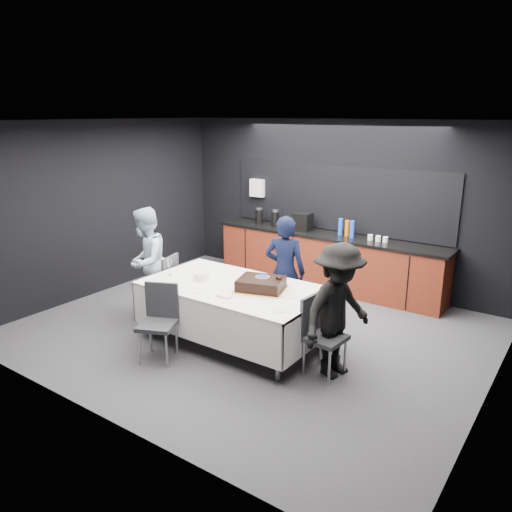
{
  "coord_description": "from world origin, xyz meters",
  "views": [
    {
      "loc": [
        3.68,
        -5.15,
        2.9
      ],
      "look_at": [
        0.0,
        0.1,
        1.05
      ],
      "focal_mm": 35.0,
      "sensor_mm": 36.0,
      "label": 1
    }
  ],
  "objects_px": {
    "champagne_flute": "(170,264)",
    "chair_right": "(319,329)",
    "chair_near": "(159,316)",
    "plate_stack": "(201,276)",
    "chair_left": "(164,281)",
    "party_table": "(234,295)",
    "person_left": "(146,262)",
    "cake_assembly": "(261,284)",
    "person_right": "(338,311)",
    "person_center": "(285,272)"
  },
  "relations": [
    {
      "from": "champagne_flute",
      "to": "chair_right",
      "type": "distance_m",
      "value": 2.28
    },
    {
      "from": "chair_near",
      "to": "plate_stack",
      "type": "bearing_deg",
      "value": 90.44
    },
    {
      "from": "plate_stack",
      "to": "chair_left",
      "type": "relative_size",
      "value": 0.22
    },
    {
      "from": "party_table",
      "to": "person_left",
      "type": "height_order",
      "value": "person_left"
    },
    {
      "from": "cake_assembly",
      "to": "chair_left",
      "type": "relative_size",
      "value": 0.76
    },
    {
      "from": "champagne_flute",
      "to": "chair_left",
      "type": "xyz_separation_m",
      "value": [
        -0.39,
        0.26,
        -0.4
      ]
    },
    {
      "from": "person_right",
      "to": "plate_stack",
      "type": "bearing_deg",
      "value": 105.04
    },
    {
      "from": "cake_assembly",
      "to": "person_center",
      "type": "xyz_separation_m",
      "value": [
        -0.13,
        0.77,
        -0.07
      ]
    },
    {
      "from": "person_center",
      "to": "chair_near",
      "type": "bearing_deg",
      "value": 50.84
    },
    {
      "from": "champagne_flute",
      "to": "person_center",
      "type": "height_order",
      "value": "person_center"
    },
    {
      "from": "person_left",
      "to": "person_right",
      "type": "bearing_deg",
      "value": 66.15
    },
    {
      "from": "chair_right",
      "to": "person_left",
      "type": "distance_m",
      "value": 2.94
    },
    {
      "from": "cake_assembly",
      "to": "chair_near",
      "type": "bearing_deg",
      "value": -133.2
    },
    {
      "from": "chair_left",
      "to": "person_center",
      "type": "height_order",
      "value": "person_center"
    },
    {
      "from": "party_table",
      "to": "chair_near",
      "type": "xyz_separation_m",
      "value": [
        -0.48,
        -0.85,
        -0.11
      ]
    },
    {
      "from": "party_table",
      "to": "chair_left",
      "type": "height_order",
      "value": "chair_left"
    },
    {
      "from": "chair_left",
      "to": "person_left",
      "type": "height_order",
      "value": "person_left"
    },
    {
      "from": "chair_left",
      "to": "champagne_flute",
      "type": "bearing_deg",
      "value": -33.85
    },
    {
      "from": "chair_right",
      "to": "person_center",
      "type": "xyz_separation_m",
      "value": [
        -1.03,
        0.92,
        0.25
      ]
    },
    {
      "from": "plate_stack",
      "to": "chair_near",
      "type": "height_order",
      "value": "chair_near"
    },
    {
      "from": "chair_left",
      "to": "party_table",
      "type": "bearing_deg",
      "value": -4.36
    },
    {
      "from": "champagne_flute",
      "to": "person_center",
      "type": "xyz_separation_m",
      "value": [
        1.21,
        0.99,
        -0.15
      ]
    },
    {
      "from": "chair_right",
      "to": "person_left",
      "type": "bearing_deg",
      "value": 177.63
    },
    {
      "from": "champagne_flute",
      "to": "person_center",
      "type": "bearing_deg",
      "value": 39.35
    },
    {
      "from": "cake_assembly",
      "to": "person_left",
      "type": "distance_m",
      "value": 2.02
    },
    {
      "from": "champagne_flute",
      "to": "person_left",
      "type": "height_order",
      "value": "person_left"
    },
    {
      "from": "cake_assembly",
      "to": "champagne_flute",
      "type": "relative_size",
      "value": 3.15
    },
    {
      "from": "cake_assembly",
      "to": "person_left",
      "type": "relative_size",
      "value": 0.44
    },
    {
      "from": "chair_left",
      "to": "person_left",
      "type": "relative_size",
      "value": 0.58
    },
    {
      "from": "person_right",
      "to": "champagne_flute",
      "type": "bearing_deg",
      "value": 106.95
    },
    {
      "from": "person_left",
      "to": "person_center",
      "type": "bearing_deg",
      "value": 89.78
    },
    {
      "from": "party_table",
      "to": "person_center",
      "type": "height_order",
      "value": "person_center"
    },
    {
      "from": "champagne_flute",
      "to": "chair_left",
      "type": "relative_size",
      "value": 0.24
    },
    {
      "from": "chair_right",
      "to": "chair_near",
      "type": "xyz_separation_m",
      "value": [
        -1.77,
        -0.77,
        0.0
      ]
    },
    {
      "from": "chair_right",
      "to": "chair_near",
      "type": "height_order",
      "value": "same"
    },
    {
      "from": "person_right",
      "to": "cake_assembly",
      "type": "bearing_deg",
      "value": 99.4
    },
    {
      "from": "party_table",
      "to": "cake_assembly",
      "type": "height_order",
      "value": "cake_assembly"
    },
    {
      "from": "person_left",
      "to": "person_right",
      "type": "height_order",
      "value": "person_left"
    },
    {
      "from": "party_table",
      "to": "chair_right",
      "type": "xyz_separation_m",
      "value": [
        1.29,
        -0.08,
        -0.11
      ]
    },
    {
      "from": "plate_stack",
      "to": "champagne_flute",
      "type": "relative_size",
      "value": 0.9
    },
    {
      "from": "plate_stack",
      "to": "chair_right",
      "type": "xyz_separation_m",
      "value": [
        1.77,
        -0.02,
        -0.3
      ]
    },
    {
      "from": "cake_assembly",
      "to": "plate_stack",
      "type": "xyz_separation_m",
      "value": [
        -0.87,
        -0.13,
        -0.02
      ]
    },
    {
      "from": "person_center",
      "to": "person_left",
      "type": "height_order",
      "value": "person_left"
    },
    {
      "from": "champagne_flute",
      "to": "chair_right",
      "type": "xyz_separation_m",
      "value": [
        2.25,
        0.08,
        -0.4
      ]
    },
    {
      "from": "party_table",
      "to": "person_right",
      "type": "distance_m",
      "value": 1.47
    },
    {
      "from": "cake_assembly",
      "to": "person_center",
      "type": "bearing_deg",
      "value": 99.44
    },
    {
      "from": "chair_left",
      "to": "person_right",
      "type": "relative_size",
      "value": 0.59
    },
    {
      "from": "party_table",
      "to": "champagne_flute",
      "type": "relative_size",
      "value": 10.36
    },
    {
      "from": "person_center",
      "to": "person_right",
      "type": "xyz_separation_m",
      "value": [
        1.22,
        -0.84,
        -0.01
      ]
    },
    {
      "from": "plate_stack",
      "to": "person_left",
      "type": "distance_m",
      "value": 1.16
    }
  ]
}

